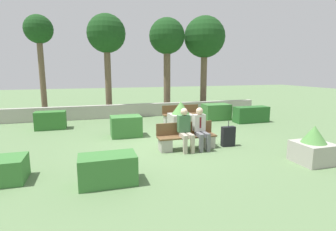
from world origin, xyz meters
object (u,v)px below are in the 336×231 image
object	(u,v)px
planter_corner_right	(181,118)
tree_leftmost	(39,34)
tree_rightmost	(205,39)
planter_corner_left	(313,147)
bench_front	(187,139)
bench_left_side	(182,116)
suitcase	(228,136)
person_seated_man	(200,126)
tree_center_left	(106,36)
tree_center_right	(167,39)
person_seated_woman	(185,127)

from	to	relation	value
planter_corner_right	tree_leftmost	xyz separation A→B (m)	(-5.86, 5.28, 3.75)
tree_leftmost	tree_rightmost	xyz separation A→B (m)	(9.32, 0.07, 0.11)
planter_corner_left	tree_leftmost	distance (m)	13.30
planter_corner_left	tree_leftmost	world-z (taller)	tree_leftmost
bench_front	tree_rightmost	world-z (taller)	tree_rightmost
bench_left_side	planter_corner_left	world-z (taller)	planter_corner_left
planter_corner_right	tree_leftmost	bearing A→B (deg)	137.99
planter_corner_right	suitcase	size ratio (longest dim) A/B	1.45
person_seated_man	tree_leftmost	bearing A→B (deg)	126.26
bench_left_side	tree_center_left	xyz separation A→B (m)	(-3.19, 3.22, 4.02)
bench_front	bench_left_side	bearing A→B (deg)	72.21
person_seated_man	tree_center_right	distance (m)	8.68
suitcase	tree_center_right	bearing A→B (deg)	88.47
bench_left_side	suitcase	bearing A→B (deg)	-91.59
planter_corner_left	tree_leftmost	bearing A→B (deg)	129.48
suitcase	tree_center_right	size ratio (longest dim) A/B	0.16
bench_left_side	tree_center_right	xyz separation A→B (m)	(0.33, 3.57, 4.02)
planter_corner_left	tree_leftmost	xyz separation A→B (m)	(-8.09, 9.82, 3.89)
suitcase	tree_center_right	distance (m)	8.76
bench_front	tree_center_left	size ratio (longest dim) A/B	0.35
bench_left_side	planter_corner_left	size ratio (longest dim) A/B	1.78
tree_rightmost	person_seated_woman	bearing A→B (deg)	-118.18
tree_rightmost	person_seated_man	bearing A→B (deg)	-115.08
bench_front	bench_left_side	size ratio (longest dim) A/B	1.04
person_seated_man	suitcase	bearing A→B (deg)	0.50
tree_center_right	suitcase	bearing A→B (deg)	-91.53
person_seated_man	tree_center_right	world-z (taller)	tree_center_right
bench_left_side	planter_corner_right	world-z (taller)	planter_corner_right
person_seated_woman	planter_corner_left	bearing A→B (deg)	-35.39
suitcase	person_seated_man	bearing A→B (deg)	-179.50
tree_center_right	tree_rightmost	world-z (taller)	tree_rightmost
person_seated_man	tree_center_left	xyz separation A→B (m)	(-2.30, 7.44, 3.61)
planter_corner_left	suitcase	xyz separation A→B (m)	(-1.40, 2.10, -0.11)
bench_left_side	tree_rightmost	bearing A→B (deg)	49.06
person_seated_man	tree_rightmost	size ratio (longest dim) A/B	0.23
person_seated_man	tree_rightmost	world-z (taller)	tree_rightmost
person_seated_man	person_seated_woman	distance (m)	0.53
tree_leftmost	planter_corner_left	bearing A→B (deg)	-50.52
bench_left_side	tree_rightmost	distance (m)	6.11
tree_center_left	tree_rightmost	xyz separation A→B (m)	(5.95, 0.36, 0.10)
person_seated_man	person_seated_woman	size ratio (longest dim) A/B	1.00
planter_corner_right	tree_leftmost	size ratio (longest dim) A/B	0.24
person_seated_woman	suitcase	bearing A→B (deg)	0.32
person_seated_woman	planter_corner_right	world-z (taller)	person_seated_woman
person_seated_woman	tree_leftmost	size ratio (longest dim) A/B	0.25
bench_left_side	tree_leftmost	xyz separation A→B (m)	(-6.56, 3.50, 4.01)
tree_center_left	tree_center_right	distance (m)	3.54
bench_front	person_seated_woman	world-z (taller)	person_seated_woman
tree_leftmost	tree_center_right	bearing A→B (deg)	0.61
person_seated_man	planter_corner_left	bearing A→B (deg)	-40.85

